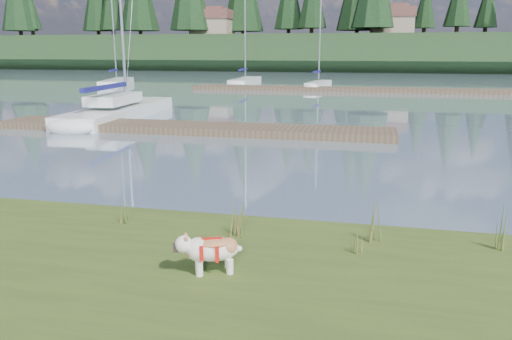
# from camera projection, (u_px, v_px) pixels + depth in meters

# --- Properties ---
(ground) EXTENTS (200.00, 200.00, 0.00)m
(ground) POSITION_uv_depth(u_px,v_px,m) (330.00, 91.00, 38.98)
(ground) COLOR gray
(ground) RESTS_ON ground
(ridge) EXTENTS (200.00, 20.00, 5.00)m
(ridge) POSITION_uv_depth(u_px,v_px,m) (351.00, 53.00, 79.17)
(ridge) COLOR black
(ridge) RESTS_ON ground
(bulldog) EXTENTS (0.89, 0.58, 0.52)m
(bulldog) POSITION_uv_depth(u_px,v_px,m) (212.00, 248.00, 6.55)
(bulldog) COLOR silver
(bulldog) RESTS_ON bank
(sailboat_main) EXTENTS (2.50, 10.37, 14.65)m
(sailboat_main) POSITION_uv_depth(u_px,v_px,m) (126.00, 107.00, 24.54)
(sailboat_main) COLOR silver
(sailboat_main) RESTS_ON ground
(dock_near) EXTENTS (16.00, 2.00, 0.30)m
(dock_near) POSITION_uv_depth(u_px,v_px,m) (190.00, 128.00, 19.88)
(dock_near) COLOR #4C3D2C
(dock_near) RESTS_ON ground
(dock_far) EXTENTS (26.00, 2.20, 0.30)m
(dock_far) POSITION_uv_depth(u_px,v_px,m) (356.00, 90.00, 38.53)
(dock_far) COLOR #4C3D2C
(dock_far) RESTS_ON ground
(sailboat_bg_0) EXTENTS (3.64, 8.27, 11.77)m
(sailboat_bg_0) POSITION_uv_depth(u_px,v_px,m) (119.00, 82.00, 45.07)
(sailboat_bg_0) COLOR silver
(sailboat_bg_0) RESTS_ON ground
(sailboat_bg_1) EXTENTS (1.71, 8.08, 12.01)m
(sailboat_bg_1) POSITION_uv_depth(u_px,v_px,m) (247.00, 80.00, 46.58)
(sailboat_bg_1) COLOR silver
(sailboat_bg_1) RESTS_ON ground
(sailboat_bg_2) EXTENTS (1.93, 5.73, 8.72)m
(sailboat_bg_2) POSITION_uv_depth(u_px,v_px,m) (320.00, 84.00, 41.89)
(sailboat_bg_2) COLOR silver
(sailboat_bg_2) RESTS_ON ground
(weed_0) EXTENTS (0.17, 0.14, 0.63)m
(weed_0) POSITION_uv_depth(u_px,v_px,m) (239.00, 218.00, 7.93)
(weed_0) COLOR #475B23
(weed_0) RESTS_ON bank
(weed_1) EXTENTS (0.17, 0.14, 0.57)m
(weed_1) POSITION_uv_depth(u_px,v_px,m) (236.00, 223.00, 7.76)
(weed_1) COLOR #475B23
(weed_1) RESTS_ON bank
(weed_2) EXTENTS (0.17, 0.14, 0.67)m
(weed_2) POSITION_uv_depth(u_px,v_px,m) (373.00, 223.00, 7.62)
(weed_2) COLOR #475B23
(weed_2) RESTS_ON bank
(weed_3) EXTENTS (0.17, 0.14, 0.44)m
(weed_3) POSITION_uv_depth(u_px,v_px,m) (122.00, 212.00, 8.47)
(weed_3) COLOR #475B23
(weed_3) RESTS_ON bank
(weed_4) EXTENTS (0.17, 0.14, 0.45)m
(weed_4) POSITION_uv_depth(u_px,v_px,m) (358.00, 241.00, 7.18)
(weed_4) COLOR #475B23
(weed_4) RESTS_ON bank
(weed_5) EXTENTS (0.17, 0.14, 0.70)m
(weed_5) POSITION_uv_depth(u_px,v_px,m) (502.00, 231.00, 7.27)
(weed_5) COLOR #475B23
(weed_5) RESTS_ON bank
(mud_lip) EXTENTS (60.00, 0.50, 0.14)m
(mud_lip) POSITION_uv_depth(u_px,v_px,m) (198.00, 228.00, 9.00)
(mud_lip) COLOR #33281C
(mud_lip) RESTS_ON ground
(house_0) EXTENTS (6.30, 5.30, 4.65)m
(house_0) POSITION_uv_depth(u_px,v_px,m) (213.00, 22.00, 79.83)
(house_0) COLOR gray
(house_0) RESTS_ON ridge
(house_1) EXTENTS (6.30, 5.30, 4.65)m
(house_1) POSITION_uv_depth(u_px,v_px,m) (393.00, 21.00, 74.86)
(house_1) COLOR gray
(house_1) RESTS_ON ridge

